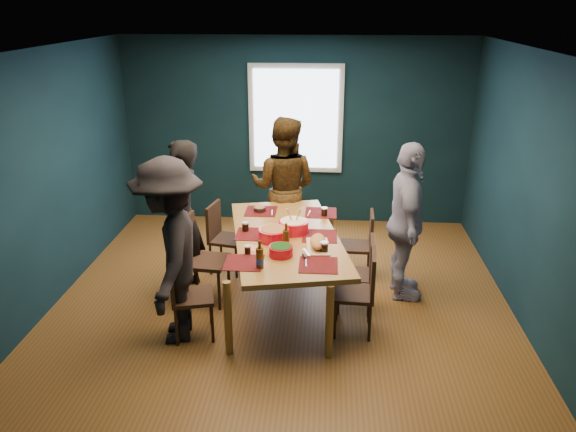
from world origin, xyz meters
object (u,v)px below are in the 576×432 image
at_px(person_near_left, 170,252).
at_px(chair_right_near, 362,286).
at_px(person_right, 406,222).
at_px(person_far_left, 182,218).
at_px(bowl_salad, 274,234).
at_px(chair_left_mid, 198,253).
at_px(chair_left_near, 183,290).
at_px(cutting_board, 318,243).
at_px(bowl_dumpling, 293,226).
at_px(bowl_herbs, 281,250).
at_px(person_back, 284,187).
at_px(chair_right_far, 363,240).
at_px(chair_left_far, 221,232).
at_px(chair_right_mid, 362,269).
at_px(dining_table, 286,242).

bearing_deg(person_near_left, chair_right_near, 88.10).
xyz_separation_m(chair_right_near, person_right, (0.50, 0.79, 0.38)).
bearing_deg(person_far_left, chair_right_near, 73.65).
bearing_deg(bowl_salad, chair_left_mid, 169.95).
xyz_separation_m(person_right, person_near_left, (-2.33, -1.00, 0.03)).
xyz_separation_m(chair_left_near, person_near_left, (-0.10, -0.01, 0.40)).
distance_m(chair_left_mid, cutting_board, 1.38).
bearing_deg(person_near_left, cutting_board, 98.88).
distance_m(chair_left_near, bowl_dumpling, 1.35).
bearing_deg(bowl_herbs, bowl_dumpling, 82.04).
bearing_deg(person_back, person_right, 154.22).
xyz_separation_m(person_far_left, bowl_salad, (1.05, -0.37, -0.00)).
bearing_deg(bowl_salad, person_near_left, -147.78).
bearing_deg(bowl_herbs, person_back, 93.70).
height_order(bowl_salad, bowl_dumpling, bowl_dumpling).
distance_m(bowl_salad, bowl_herbs, 0.38).
distance_m(person_back, person_right, 1.77).
bearing_deg(chair_right_far, chair_left_mid, -157.62).
distance_m(chair_left_mid, person_right, 2.30).
height_order(chair_right_far, bowl_dumpling, bowl_dumpling).
bearing_deg(chair_right_near, chair_left_near, -170.27).
bearing_deg(bowl_herbs, chair_left_mid, 151.49).
relative_size(person_near_left, bowl_dumpling, 5.68).
distance_m(chair_left_mid, chair_right_far, 1.96).
bearing_deg(chair_left_far, bowl_herbs, -44.89).
height_order(chair_left_near, person_far_left, person_far_left).
relative_size(chair_left_mid, bowl_salad, 3.13).
bearing_deg(person_back, chair_right_far, 158.04).
bearing_deg(chair_right_mid, chair_right_far, 89.51).
height_order(bowl_dumpling, bowl_herbs, bowl_dumpling).
relative_size(bowl_dumpling, cutting_board, 0.59).
distance_m(chair_left_far, person_back, 1.00).
relative_size(dining_table, chair_left_near, 2.62).
distance_m(chair_left_far, cutting_board, 1.64).
distance_m(dining_table, person_far_left, 1.20).
relative_size(person_back, bowl_dumpling, 5.63).
height_order(chair_left_mid, chair_left_near, chair_left_mid).
bearing_deg(bowl_herbs, person_far_left, 147.52).
bearing_deg(cutting_board, person_right, 26.91).
xyz_separation_m(bowl_dumpling, bowl_herbs, (-0.08, -0.60, -0.02)).
xyz_separation_m(chair_left_far, person_right, (2.14, -0.49, 0.39)).
xyz_separation_m(chair_left_near, person_far_left, (-0.22, 0.94, 0.37)).
relative_size(chair_left_near, bowl_dumpling, 2.74).
xyz_separation_m(chair_left_mid, person_back, (0.84, 1.31, 0.34)).
distance_m(dining_table, chair_right_far, 1.13).
xyz_separation_m(person_far_left, person_back, (1.04, 1.10, 0.03)).
relative_size(chair_left_mid, person_back, 0.54).
height_order(dining_table, bowl_dumpling, bowl_dumpling).
distance_m(chair_right_mid, person_right, 0.71).
height_order(chair_left_mid, chair_right_mid, chair_left_mid).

